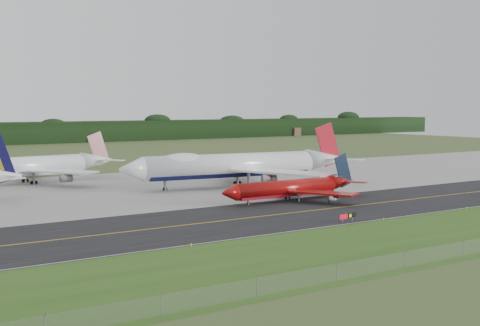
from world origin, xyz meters
name	(u,v)px	position (x,y,z in m)	size (l,w,h in m)	color
ground	(288,209)	(0.00, 0.00, 0.00)	(600.00, 600.00, 0.00)	#455327
grass_verge	(420,237)	(0.00, -35.00, 0.01)	(400.00, 30.00, 0.01)	#2C4F17
taxiway	(300,212)	(0.00, -4.00, 0.01)	(400.00, 32.00, 0.02)	black
apron	(171,185)	(0.00, 51.00, 0.01)	(400.00, 78.00, 0.01)	gray
taxiway_centreline	(300,212)	(0.00, -4.00, 0.03)	(400.00, 0.40, 0.00)	gold
taxiway_edge_line	(354,223)	(0.00, -19.50, 0.03)	(400.00, 0.25, 0.00)	silver
jet_ba_747	(238,165)	(13.21, 38.02, 5.69)	(66.47, 54.63, 16.71)	white
jet_red_737	(293,188)	(9.20, 9.85, 2.80)	(37.38, 30.62, 10.13)	maroon
jet_star_tail	(28,167)	(-30.51, 76.65, 4.61)	(52.50, 43.69, 13.84)	white
taxiway_sign	(348,216)	(-0.08, -18.05, 1.12)	(4.72, 0.95, 1.58)	slate
edge_marker_left	(191,245)	(-34.72, -20.50, 0.25)	(0.16, 0.16, 0.50)	yellow
edge_marker_center	(384,219)	(6.69, -20.50, 0.25)	(0.16, 0.16, 0.50)	yellow
edge_marker_right	(466,208)	(30.97, -20.50, 0.25)	(0.16, 0.16, 0.50)	yellow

